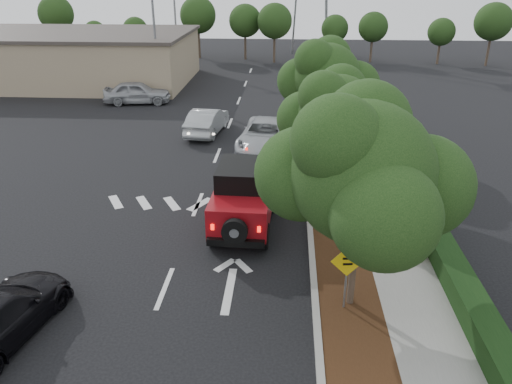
{
  "coord_description": "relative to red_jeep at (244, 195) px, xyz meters",
  "views": [
    {
      "loc": [
        3.63,
        -12.61,
        9.0
      ],
      "look_at": [
        2.63,
        3.0,
        1.99
      ],
      "focal_mm": 35.0,
      "sensor_mm": 36.0,
      "label": 1
    }
  ],
  "objects": [
    {
      "name": "parked_suv",
      "position": [
        -9.38,
        18.33,
        -0.41
      ],
      "size": [
        4.95,
        2.54,
        1.61
      ],
      "primitive_type": "imported",
      "rotation": [
        0.0,
        0.0,
        1.71
      ],
      "color": "#A0A2A7",
      "rests_on": "ground"
    },
    {
      "name": "commercial_building",
      "position": [
        -18.1,
        25.64,
        0.78
      ],
      "size": [
        22.0,
        12.0,
        4.0
      ],
      "primitive_type": "cube",
      "color": "#9C8A6C",
      "rests_on": "ground"
    },
    {
      "name": "curb",
      "position": [
        2.5,
        7.64,
        -1.14
      ],
      "size": [
        0.2,
        70.0,
        0.15
      ],
      "primitive_type": "cube",
      "color": "#9E9B93",
      "rests_on": "ground"
    },
    {
      "name": "transmission_tower",
      "position": [
        3.9,
        43.64,
        -1.22
      ],
      "size": [
        7.0,
        4.0,
        28.0
      ],
      "primitive_type": null,
      "color": "slate",
      "rests_on": "ground"
    },
    {
      "name": "planting_strip",
      "position": [
        3.5,
        7.64,
        -1.16
      ],
      "size": [
        1.8,
        70.0,
        0.12
      ],
      "primitive_type": "cube",
      "color": "black",
      "rests_on": "ground"
    },
    {
      "name": "street_tree_near",
      "position": [
        3.5,
        -4.86,
        -1.22
      ],
      "size": [
        3.8,
        3.8,
        5.92
      ],
      "primitive_type": null,
      "color": "black",
      "rests_on": "ground"
    },
    {
      "name": "silver_sedan_oncoming",
      "position": [
        -3.21,
        11.48,
        -0.47
      ],
      "size": [
        2.13,
        4.72,
        1.5
      ],
      "primitive_type": "imported",
      "rotation": [
        0.0,
        0.0,
        3.02
      ],
      "color": "#A5A9AC",
      "rests_on": "ground"
    },
    {
      "name": "street_tree_mid",
      "position": [
        3.5,
        2.14,
        -1.22
      ],
      "size": [
        3.2,
        3.2,
        5.32
      ],
      "primitive_type": null,
      "color": "black",
      "rests_on": "ground"
    },
    {
      "name": "silver_suv_ahead",
      "position": [
        0.36,
        8.95,
        -0.45
      ],
      "size": [
        3.14,
        5.79,
        1.54
      ],
      "primitive_type": "imported",
      "rotation": [
        0.0,
        0.0,
        -0.11
      ],
      "color": "#B3B7BB",
      "rests_on": "ground"
    },
    {
      "name": "red_jeep",
      "position": [
        0.0,
        0.0,
        0.0
      ],
      "size": [
        2.26,
        4.76,
        2.4
      ],
      "rotation": [
        0.0,
        0.0,
        -0.04
      ],
      "color": "black",
      "rests_on": "ground"
    },
    {
      "name": "light_pole_b",
      "position": [
        -9.6,
        33.64,
        -1.22
      ],
      "size": [
        2.0,
        0.22,
        9.0
      ],
      "primitive_type": null,
      "color": "slate",
      "rests_on": "ground"
    },
    {
      "name": "sidewalk",
      "position": [
        5.4,
        7.64,
        -1.16
      ],
      "size": [
        2.0,
        70.0,
        0.12
      ],
      "primitive_type": "cube",
      "color": "gray",
      "rests_on": "ground"
    },
    {
      "name": "light_pole_a",
      "position": [
        -8.6,
        21.64,
        -1.22
      ],
      "size": [
        2.0,
        0.22,
        9.0
      ],
      "primitive_type": null,
      "color": "slate",
      "rests_on": "ground"
    },
    {
      "name": "speed_hump_sign",
      "position": [
        3.3,
        -5.12,
        0.2
      ],
      "size": [
        0.96,
        0.13,
        2.05
      ],
      "rotation": [
        0.0,
        0.0,
        0.11
      ],
      "color": "slate",
      "rests_on": "ground"
    },
    {
      "name": "terracotta_planter",
      "position": [
        6.07,
        -2.04,
        -0.35
      ],
      "size": [
        0.74,
        0.74,
        1.29
      ],
      "rotation": [
        0.0,
        0.0,
        0.02
      ],
      "color": "brown",
      "rests_on": "ground"
    },
    {
      "name": "street_tree_far",
      "position": [
        3.5,
        8.64,
        -1.22
      ],
      "size": [
        3.4,
        3.4,
        5.62
      ],
      "primitive_type": null,
      "color": "black",
      "rests_on": "ground"
    },
    {
      "name": "hedge",
      "position": [
        6.8,
        7.64,
        -0.82
      ],
      "size": [
        0.8,
        70.0,
        0.8
      ],
      "primitive_type": "cube",
      "color": "black",
      "rests_on": "ground"
    },
    {
      "name": "ground",
      "position": [
        -2.1,
        -4.36,
        -1.22
      ],
      "size": [
        120.0,
        120.0,
        0.0
      ],
      "primitive_type": "plane",
      "color": "black",
      "rests_on": "ground"
    }
  ]
}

